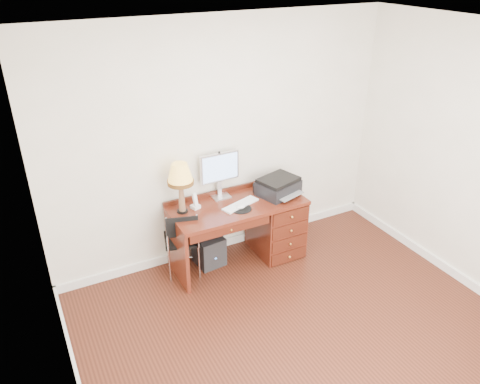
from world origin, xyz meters
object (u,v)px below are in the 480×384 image
chair (184,237)px  equipment_box (209,250)px  monitor (220,170)px  phone (195,204)px  desk (262,223)px  printer (278,186)px  leg_lamp (180,177)px

chair → equipment_box: chair is taller
monitor → phone: monitor is taller
desk → equipment_box: bearing=171.5°
monitor → printer: (0.61, -0.24, -0.23)m
printer → leg_lamp: size_ratio=0.93×
monitor → equipment_box: (-0.22, -0.14, -0.91)m
desk → printer: bearing=-1.3°
leg_lamp → equipment_box: bearing=-1.5°
desk → chair: bearing=177.9°
monitor → chair: bearing=-160.6°
monitor → leg_lamp: size_ratio=0.94×
leg_lamp → phone: 0.39m
chair → equipment_box: (0.31, 0.06, -0.31)m
leg_lamp → chair: size_ratio=0.71×
leg_lamp → phone: bearing=4.6°
printer → phone: printer is taller
leg_lamp → chair: bearing=-112.9°
printer → equipment_box: size_ratio=1.50×
leg_lamp → printer: bearing=-5.5°
phone → equipment_box: (0.13, -0.02, -0.63)m
monitor → chair: size_ratio=0.66×
desk → equipment_box: 0.69m
leg_lamp → desk: bearing=-6.4°
leg_lamp → chair: 0.68m
printer → monitor: bearing=141.8°
leg_lamp → phone: size_ratio=3.11×
phone → equipment_box: bearing=-27.9°
monitor → desk: bearing=-31.3°
desk → phone: phone is taller
printer → phone: (-0.97, 0.12, -0.04)m
desk → chair: size_ratio=1.89×
desk → printer: size_ratio=2.87×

